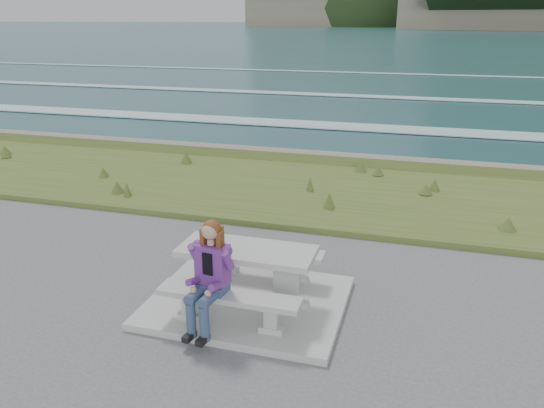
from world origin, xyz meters
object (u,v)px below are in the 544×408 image
Objects in this scene: seated_woman at (207,292)px; bench_seaward at (263,254)px; bench_landward at (229,301)px; picnic_table at (247,260)px.

bench_seaward is at bearing 89.62° from seated_woman.
bench_landward is 0.30m from seated_woman.
picnic_table is 1.31× the size of seated_woman.
bench_landward is 1.31× the size of seated_woman.
picnic_table is 1.00× the size of bench_seaward.
bench_landward is at bearing -90.00° from picnic_table.
bench_landward is 1.40m from bench_seaward.
bench_seaward is 1.55m from seated_woman.
picnic_table is at bearing 82.90° from seated_woman.
seated_woman reaches higher than bench_seaward.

